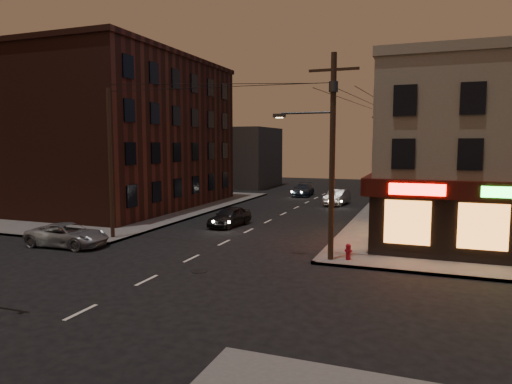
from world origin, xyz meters
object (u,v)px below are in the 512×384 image
at_px(sedan_near, 230,217).
at_px(sedan_far, 303,190).
at_px(suv_cross, 68,235).
at_px(fire_hydrant, 348,251).
at_px(sedan_mid, 337,197).

xyz_separation_m(sedan_near, sedan_far, (0.03, 20.49, -0.01)).
height_order(suv_cross, sedan_near, sedan_near).
bearing_deg(fire_hydrant, sedan_mid, 101.93).
bearing_deg(sedan_far, fire_hydrant, -74.72).
height_order(sedan_mid, sedan_far, sedan_mid).
relative_size(suv_cross, sedan_near, 1.16).
bearing_deg(fire_hydrant, sedan_far, 108.96).
height_order(suv_cross, sedan_mid, sedan_mid).
relative_size(sedan_mid, fire_hydrant, 5.54).
height_order(suv_cross, fire_hydrant, suv_cross).
xyz_separation_m(sedan_near, sedan_mid, (5.04, 14.04, 0.04)).
bearing_deg(suv_cross, sedan_far, -13.55).
bearing_deg(sedan_mid, suv_cross, -109.07).
bearing_deg(sedan_mid, fire_hydrant, -71.46).
xyz_separation_m(sedan_near, fire_hydrant, (9.51, -7.12, -0.11)).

